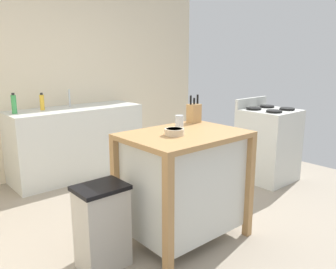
{
  "coord_description": "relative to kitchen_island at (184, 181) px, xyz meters",
  "views": [
    {
      "loc": [
        -1.72,
        -2.02,
        1.52
      ],
      "look_at": [
        0.12,
        0.12,
        0.87
      ],
      "focal_mm": 36.62,
      "sensor_mm": 36.0,
      "label": 1
    }
  ],
  "objects": [
    {
      "name": "drinking_cup",
      "position": [
        0.06,
        0.12,
        0.47
      ],
      "size": [
        0.07,
        0.07,
        0.12
      ],
      "color": "silver",
      "rests_on": "kitchen_island"
    },
    {
      "name": "trash_bin",
      "position": [
        -0.72,
        0.09,
        -0.2
      ],
      "size": [
        0.36,
        0.28,
        0.63
      ],
      "color": "#B7B2A8",
      "rests_on": "ground"
    },
    {
      "name": "bottle_spray_cleaner",
      "position": [
        -0.32,
        2.13,
        0.47
      ],
      "size": [
        0.05,
        0.05,
        0.21
      ],
      "color": "yellow",
      "rests_on": "sink_counter"
    },
    {
      "name": "bowl_stoneware_deep",
      "position": [
        -0.12,
        -0.01,
        0.44
      ],
      "size": [
        0.15,
        0.15,
        0.05
      ],
      "color": "beige",
      "rests_on": "kitchen_island"
    },
    {
      "name": "kitchen_island",
      "position": [
        0.0,
        0.0,
        0.0
      ],
      "size": [
        0.97,
        0.71,
        0.92
      ],
      "color": "#AD7F4C",
      "rests_on": "ground"
    },
    {
      "name": "stove",
      "position": [
        1.78,
        0.36,
        -0.06
      ],
      "size": [
        0.6,
        0.6,
        1.01
      ],
      "color": "silver",
      "rests_on": "ground"
    },
    {
      "name": "sink_counter",
      "position": [
        0.06,
        2.06,
        -0.07
      ],
      "size": [
        1.64,
        0.6,
        0.89
      ],
      "color": "silver",
      "rests_on": "ground"
    },
    {
      "name": "bottle_hand_soap",
      "position": [
        -0.66,
        2.09,
        0.48
      ],
      "size": [
        0.06,
        0.06,
        0.23
      ],
      "color": "green",
      "rests_on": "sink_counter"
    },
    {
      "name": "knife_block",
      "position": [
        0.36,
        0.26,
        0.5
      ],
      "size": [
        0.11,
        0.09,
        0.25
      ],
      "color": "tan",
      "rests_on": "kitchen_island"
    },
    {
      "name": "wall_back",
      "position": [
        -0.12,
        2.41,
        0.78
      ],
      "size": [
        4.89,
        0.1,
        2.6
      ],
      "primitive_type": "cube",
      "color": "beige",
      "rests_on": "ground"
    },
    {
      "name": "ground_plane",
      "position": [
        -0.12,
        0.08,
        -0.52
      ],
      "size": [
        5.89,
        5.89,
        0.0
      ],
      "primitive_type": "plane",
      "color": "gray",
      "rests_on": "ground"
    },
    {
      "name": "sink_faucet",
      "position": [
        0.06,
        2.2,
        0.48
      ],
      "size": [
        0.02,
        0.02,
        0.22
      ],
      "color": "#B7BCC1",
      "rests_on": "sink_counter"
    }
  ]
}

